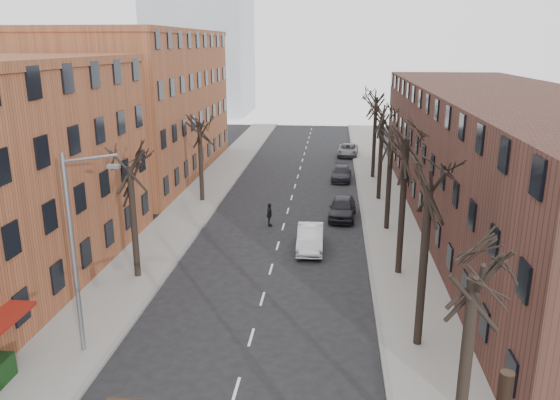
# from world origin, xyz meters

# --- Properties ---
(sidewalk_left) EXTENTS (4.00, 90.00, 0.15)m
(sidewalk_left) POSITION_xyz_m (-8.00, 35.00, 0.07)
(sidewalk_left) COLOR gray
(sidewalk_left) RESTS_ON ground
(sidewalk_right) EXTENTS (4.00, 90.00, 0.15)m
(sidewalk_right) POSITION_xyz_m (8.00, 35.00, 0.07)
(sidewalk_right) COLOR gray
(sidewalk_right) RESTS_ON ground
(building_left_far) EXTENTS (12.00, 28.00, 14.00)m
(building_left_far) POSITION_xyz_m (-16.00, 44.00, 7.00)
(building_left_far) COLOR brown
(building_left_far) RESTS_ON ground
(building_right) EXTENTS (12.00, 50.00, 10.00)m
(building_right) POSITION_xyz_m (16.00, 30.00, 5.00)
(building_right) COLOR #452620
(building_right) RESTS_ON ground
(tree_right_b) EXTENTS (5.20, 5.20, 10.80)m
(tree_right_b) POSITION_xyz_m (7.60, 12.00, 0.00)
(tree_right_b) COLOR black
(tree_right_b) RESTS_ON ground
(tree_right_c) EXTENTS (5.20, 5.20, 11.60)m
(tree_right_c) POSITION_xyz_m (7.60, 20.00, 0.00)
(tree_right_c) COLOR black
(tree_right_c) RESTS_ON ground
(tree_right_d) EXTENTS (5.20, 5.20, 10.00)m
(tree_right_d) POSITION_xyz_m (7.60, 28.00, 0.00)
(tree_right_d) COLOR black
(tree_right_d) RESTS_ON ground
(tree_right_e) EXTENTS (5.20, 5.20, 10.80)m
(tree_right_e) POSITION_xyz_m (7.60, 36.00, 0.00)
(tree_right_e) COLOR black
(tree_right_e) RESTS_ON ground
(tree_right_f) EXTENTS (5.20, 5.20, 11.60)m
(tree_right_f) POSITION_xyz_m (7.60, 44.00, 0.00)
(tree_right_f) COLOR black
(tree_right_f) RESTS_ON ground
(tree_left_a) EXTENTS (5.20, 5.20, 9.50)m
(tree_left_a) POSITION_xyz_m (-7.60, 18.00, 0.00)
(tree_left_a) COLOR black
(tree_left_a) RESTS_ON ground
(tree_left_b) EXTENTS (5.20, 5.20, 9.50)m
(tree_left_b) POSITION_xyz_m (-7.60, 34.00, 0.00)
(tree_left_b) COLOR black
(tree_left_b) RESTS_ON ground
(streetlight) EXTENTS (2.45, 0.22, 9.03)m
(streetlight) POSITION_xyz_m (-7.03, 10.00, 5.01)
(streetlight) COLOR slate
(streetlight) RESTS_ON ground
(silver_sedan) EXTENTS (1.78, 4.86, 1.59)m
(silver_sedan) POSITION_xyz_m (2.21, 23.57, 0.79)
(silver_sedan) COLOR silver
(silver_sedan) RESTS_ON ground
(parked_car_near) EXTENTS (2.33, 5.02, 1.67)m
(parked_car_near) POSITION_xyz_m (4.40, 30.55, 0.83)
(parked_car_near) COLOR black
(parked_car_near) RESTS_ON ground
(parked_car_mid) EXTENTS (2.17, 4.78, 1.36)m
(parked_car_mid) POSITION_xyz_m (4.45, 42.91, 0.68)
(parked_car_mid) COLOR black
(parked_car_mid) RESTS_ON ground
(parked_car_far) EXTENTS (2.71, 5.25, 1.42)m
(parked_car_far) POSITION_xyz_m (5.30, 55.26, 0.71)
(parked_car_far) COLOR slate
(parked_car_far) RESTS_ON ground
(pedestrian_crossing) EXTENTS (0.53, 1.08, 1.78)m
(pedestrian_crossing) POSITION_xyz_m (-1.04, 28.04, 0.89)
(pedestrian_crossing) COLOR black
(pedestrian_crossing) RESTS_ON ground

